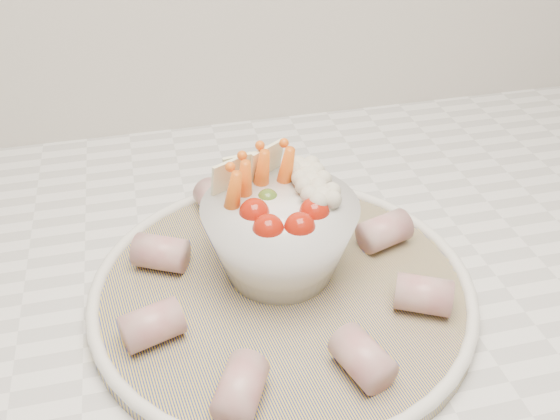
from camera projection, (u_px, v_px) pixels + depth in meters
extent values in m
cube|color=silver|center=(357.00, 255.00, 0.67)|extent=(2.04, 0.62, 0.04)
cylinder|color=navy|center=(282.00, 292.00, 0.59)|extent=(0.40, 0.40, 0.01)
torus|color=silver|center=(283.00, 286.00, 0.58)|extent=(0.36, 0.36, 0.01)
sphere|color=#A4190A|center=(268.00, 229.00, 0.53)|extent=(0.03, 0.03, 0.03)
sphere|color=#A4190A|center=(300.00, 228.00, 0.53)|extent=(0.03, 0.03, 0.03)
sphere|color=#A4190A|center=(314.00, 212.00, 0.55)|extent=(0.03, 0.03, 0.03)
sphere|color=#A4190A|center=(254.00, 213.00, 0.55)|extent=(0.03, 0.03, 0.03)
sphere|color=#486923|center=(268.00, 199.00, 0.57)|extent=(0.02, 0.02, 0.02)
cone|color=orange|center=(245.00, 187.00, 0.57)|extent=(0.02, 0.03, 0.06)
cone|color=orange|center=(262.00, 177.00, 0.58)|extent=(0.03, 0.03, 0.06)
cone|color=orange|center=(286.00, 174.00, 0.59)|extent=(0.03, 0.04, 0.06)
cone|color=orange|center=(233.00, 199.00, 0.55)|extent=(0.03, 0.04, 0.06)
sphere|color=beige|center=(311.00, 188.00, 0.58)|extent=(0.03, 0.03, 0.03)
sphere|color=beige|center=(322.00, 203.00, 0.56)|extent=(0.03, 0.03, 0.03)
sphere|color=beige|center=(305.00, 176.00, 0.60)|extent=(0.03, 0.03, 0.03)
cube|color=#EEEBB9|center=(244.00, 174.00, 0.58)|extent=(0.04, 0.02, 0.05)
cube|color=#EEEBB9|center=(266.00, 166.00, 0.60)|extent=(0.04, 0.03, 0.05)
cube|color=#EEEBB9|center=(231.00, 180.00, 0.58)|extent=(0.04, 0.03, 0.05)
cylinder|color=#A34A4F|center=(384.00, 231.00, 0.62)|extent=(0.06, 0.05, 0.03)
cylinder|color=#A34A4F|center=(310.00, 197.00, 0.67)|extent=(0.05, 0.06, 0.03)
cylinder|color=#A34A4F|center=(216.00, 201.00, 0.67)|extent=(0.05, 0.06, 0.03)
cylinder|color=#A34A4F|center=(161.00, 253.00, 0.60)|extent=(0.06, 0.05, 0.03)
cylinder|color=#A34A4F|center=(152.00, 325.00, 0.52)|extent=(0.06, 0.05, 0.03)
cylinder|color=#A34A4F|center=(241.00, 388.00, 0.47)|extent=(0.05, 0.06, 0.03)
cylinder|color=#A34A4F|center=(363.00, 358.00, 0.49)|extent=(0.05, 0.06, 0.03)
cylinder|color=#A34A4F|center=(423.00, 295.00, 0.55)|extent=(0.06, 0.05, 0.03)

